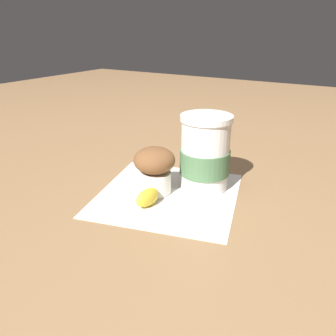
% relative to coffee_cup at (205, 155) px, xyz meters
% --- Properties ---
extents(ground_plane, '(3.00, 3.00, 0.00)m').
position_rel_coffee_cup_xyz_m(ground_plane, '(0.06, -0.05, -0.07)').
color(ground_plane, '#936D47').
extents(paper_napkin, '(0.31, 0.31, 0.00)m').
position_rel_coffee_cup_xyz_m(paper_napkin, '(0.06, -0.05, -0.07)').
color(paper_napkin, white).
rests_on(paper_napkin, ground_plane).
extents(coffee_cup, '(0.10, 0.10, 0.15)m').
position_rel_coffee_cup_xyz_m(coffee_cup, '(0.00, 0.00, 0.00)').
color(coffee_cup, white).
rests_on(coffee_cup, paper_napkin).
extents(muffin, '(0.08, 0.08, 0.09)m').
position_rel_coffee_cup_xyz_m(muffin, '(0.07, -0.07, -0.02)').
color(muffin, white).
rests_on(muffin, paper_napkin).
extents(banana, '(0.15, 0.08, 0.03)m').
position_rel_coffee_cup_xyz_m(banana, '(0.07, -0.07, -0.05)').
color(banana, gold).
rests_on(banana, paper_napkin).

